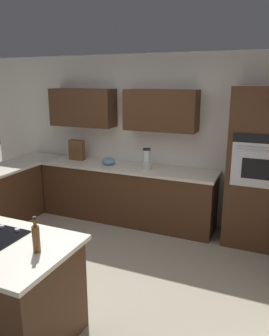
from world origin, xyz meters
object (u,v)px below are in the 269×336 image
blender (147,160)px  mixing_bowl (109,161)px  wall_oven (259,169)px  second_bottle (36,238)px  spice_rack (77,150)px

blender → mixing_bowl: blender is taller
wall_oven → second_bottle: wall_oven is taller
wall_oven → mixing_bowl: size_ratio=9.92×
second_bottle → wall_oven: bearing=-118.8°
spice_rack → blender: bearing=175.9°
mixing_bowl → second_bottle: second_bottle is taller
mixing_bowl → spice_rack: size_ratio=0.64×
mixing_bowl → second_bottle: (-0.77, 2.68, 0.06)m
wall_oven → second_bottle: (1.48, 2.69, -0.05)m
blender → spice_rack: spice_rack is taller
blender → mixing_bowl: (0.65, 0.00, -0.08)m
blender → mixing_bowl: 0.65m
spice_rack → second_bottle: size_ratio=1.14×
blender → second_bottle: bearing=92.6°
mixing_bowl → spice_rack: spice_rack is taller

